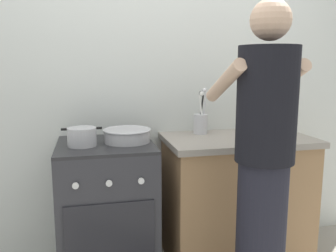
{
  "coord_description": "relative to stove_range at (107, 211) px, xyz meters",
  "views": [
    {
      "loc": [
        -0.45,
        -2.06,
        1.38
      ],
      "look_at": [
        0.05,
        0.12,
        1.0
      ],
      "focal_mm": 37.78,
      "sensor_mm": 36.0,
      "label": 1
    }
  ],
  "objects": [
    {
      "name": "pot",
      "position": [
        -0.14,
        -0.04,
        0.51
      ],
      "size": [
        0.24,
        0.18,
        0.11
      ],
      "color": "#B2B2B7",
      "rests_on": "stove_range"
    },
    {
      "name": "mixing_bowl",
      "position": [
        0.14,
        0.01,
        0.5
      ],
      "size": [
        0.31,
        0.31,
        0.08
      ],
      "color": "#B7B7BC",
      "rests_on": "stove_range"
    },
    {
      "name": "back_wall",
      "position": [
        0.55,
        0.35,
        0.8
      ],
      "size": [
        3.2,
        0.1,
        2.5
      ],
      "color": "silver",
      "rests_on": "ground"
    },
    {
      "name": "oil_bottle",
      "position": [
        1.16,
        0.02,
        0.56
      ],
      "size": [
        0.07,
        0.07,
        0.26
      ],
      "color": "gold",
      "rests_on": "countertop"
    },
    {
      "name": "person",
      "position": [
        0.77,
        -0.61,
        0.41
      ],
      "size": [
        0.41,
        0.5,
        1.7
      ],
      "color": "black",
      "rests_on": "ground"
    },
    {
      "name": "countertop",
      "position": [
        0.9,
        0.0,
        0.0
      ],
      "size": [
        1.0,
        0.6,
        0.9
      ],
      "color": "#99724C",
      "rests_on": "ground"
    },
    {
      "name": "stove_range",
      "position": [
        0.0,
        0.0,
        0.0
      ],
      "size": [
        0.6,
        0.62,
        0.9
      ],
      "color": "#2D2D33",
      "rests_on": "ground"
    },
    {
      "name": "utensil_crock",
      "position": [
        0.69,
        0.17,
        0.54
      ],
      "size": [
        0.1,
        0.1,
        0.33
      ],
      "color": "silver",
      "rests_on": "countertop"
    },
    {
      "name": "spice_bottle",
      "position": [
        0.88,
        -0.06,
        0.49
      ],
      "size": [
        0.04,
        0.04,
        0.08
      ],
      "color": "silver",
      "rests_on": "countertop"
    }
  ]
}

